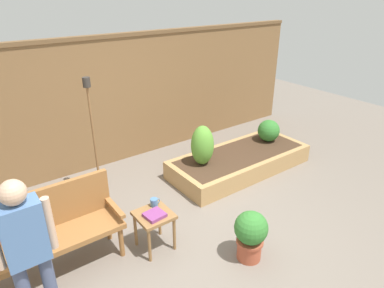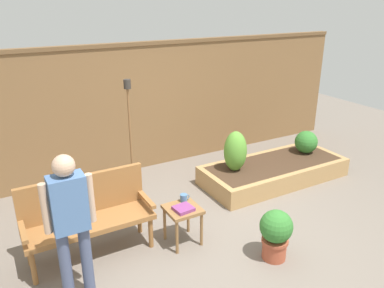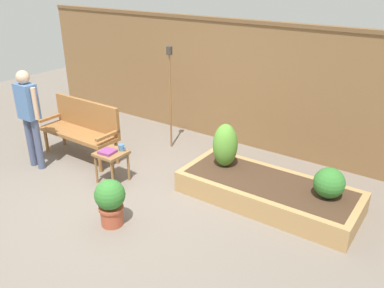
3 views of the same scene
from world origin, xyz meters
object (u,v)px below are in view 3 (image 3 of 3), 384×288
Objects in this scene: tiki_torch at (170,81)px; shrub_far_corner at (329,183)px; garden_bench at (83,125)px; cup_on_table at (122,147)px; person_by_bench at (29,111)px; side_table at (111,157)px; shrub_near_bench at (225,145)px; book_on_table at (107,152)px; potted_boxwood at (110,200)px.

shrub_far_corner is at bearing -11.73° from tiki_torch.
tiki_torch is (0.97, 1.12, 0.66)m from garden_bench.
person_by_bench reaches higher than cup_on_table.
garden_bench is at bearing 159.87° from side_table.
tiki_torch reaches higher than shrub_near_bench.
side_table is 1.70m from tiki_torch.
tiki_torch is at bearing 168.27° from shrub_far_corner.
potted_boxwood is at bearing -48.80° from book_on_table.
person_by_bench is at bearing 168.31° from potted_boxwood.
person_by_bench reaches higher than side_table.
potted_boxwood is at bearing -69.90° from tiki_torch.
book_on_table reaches higher than side_table.
tiki_torch is at bearing 55.31° from person_by_bench.
side_table is at bearing -87.55° from tiki_torch.
side_table is at bearing -123.33° from cup_on_table.
shrub_near_bench reaches higher than book_on_table.
shrub_near_bench is at bearing -22.85° from tiki_torch.
cup_on_table is at bearing -149.82° from shrub_near_bench.
tiki_torch is at bearing 48.92° from garden_bench.
potted_boxwood reaches higher than cup_on_table.
potted_boxwood is (0.68, -0.92, -0.18)m from cup_on_table.
side_table is 0.12m from book_on_table.
cup_on_table is 0.59× the size of book_on_table.
shrub_near_bench is 1.50m from shrub_far_corner.
shrub_far_corner is (2.90, 0.94, -0.01)m from book_on_table.
garden_bench reaches higher than potted_boxwood.
potted_boxwood is 1.80m from shrub_near_bench.
person_by_bench is (-4.22, -1.23, 0.44)m from shrub_far_corner.
book_on_table is at bearing -162.05° from shrub_far_corner.
garden_bench is 2.26× the size of shrub_near_bench.
side_table is 3.01m from shrub_far_corner.
potted_boxwood is 1.58× the size of shrub_far_corner.
shrub_far_corner is 0.22× the size of tiki_torch.
potted_boxwood is 0.96× the size of shrub_near_bench.
shrub_far_corner is at bearing 12.08° from book_on_table.
side_table is at bearing -20.13° from garden_bench.
shrub_far_corner reaches higher than potted_boxwood.
person_by_bench is at bearing -124.69° from tiki_torch.
potted_boxwood is 2.58m from tiki_torch.
shrub_near_bench reaches higher than potted_boxwood.
book_on_table is 3.04m from shrub_far_corner.
shrub_near_bench reaches higher than shrub_far_corner.
person_by_bench is at bearing -173.28° from book_on_table.
cup_on_table is at bearing 56.67° from side_table.
book_on_table is at bearing -108.47° from side_table.
garden_bench reaches higher than cup_on_table.
book_on_table is 0.55× the size of shrub_far_corner.
cup_on_table is 1.51m from shrub_near_bench.
cup_on_table is 0.20× the size of shrub_near_bench.
potted_boxwood is at bearing -53.24° from cup_on_table.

